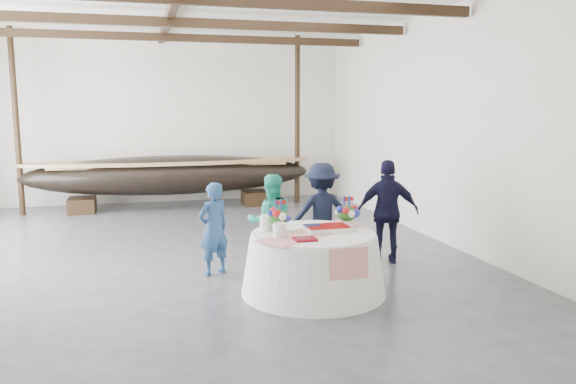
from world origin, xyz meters
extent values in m
cube|color=#3D3D42|center=(0.00, 0.00, 0.00)|extent=(10.00, 12.00, 0.01)
cube|color=silver|center=(0.00, 6.00, 2.25)|extent=(10.00, 0.02, 4.50)
cube|color=silver|center=(0.00, -6.00, 2.25)|extent=(10.00, 0.02, 4.50)
cube|color=silver|center=(5.00, 0.00, 2.25)|extent=(0.02, 12.00, 4.50)
cube|color=black|center=(0.00, 1.50, 4.25)|extent=(9.80, 0.12, 0.18)
cube|color=black|center=(0.00, 4.00, 4.25)|extent=(9.80, 0.12, 0.18)
cube|color=black|center=(0.00, 0.00, 4.38)|extent=(0.15, 11.76, 0.15)
cylinder|color=black|center=(-3.50, 4.83, 2.25)|extent=(0.14, 0.14, 4.50)
cylinder|color=black|center=(3.50, 4.83, 2.25)|extent=(0.14, 0.14, 4.50)
cube|color=black|center=(-2.12, 4.83, 0.18)|extent=(0.65, 0.83, 0.37)
cube|color=black|center=(2.31, 4.83, 0.18)|extent=(0.65, 0.83, 0.37)
ellipsoid|color=black|center=(0.10, 4.83, 0.88)|extent=(7.38, 1.48, 1.02)
cube|color=#9E7A4C|center=(0.10, 4.83, 1.15)|extent=(5.91, 0.97, 0.06)
cone|color=white|center=(1.66, -2.52, 0.42)|extent=(2.06, 2.06, 0.85)
cylinder|color=white|center=(1.66, -2.52, 0.86)|extent=(1.74, 1.74, 0.04)
cube|color=red|center=(1.66, -2.52, 0.88)|extent=(1.88, 1.52, 0.01)
cube|color=white|center=(1.86, -2.50, 0.91)|extent=(0.60, 0.40, 0.07)
cylinder|color=white|center=(1.13, -2.67, 0.98)|extent=(0.18, 0.18, 0.19)
cylinder|color=white|center=(1.04, -2.20, 0.99)|extent=(0.18, 0.18, 0.22)
cube|color=maroon|center=(1.40, -2.94, 0.89)|extent=(0.30, 0.24, 0.03)
cone|color=silver|center=(2.19, -2.64, 0.94)|extent=(0.09, 0.09, 0.12)
imported|color=navy|center=(0.40, -1.27, 0.74)|extent=(0.64, 0.56, 1.47)
imported|color=#22B392|center=(1.35, -1.19, 0.78)|extent=(0.82, 0.67, 1.56)
imported|color=black|center=(2.27, -1.02, 0.85)|extent=(1.16, 0.74, 1.70)
imported|color=black|center=(3.34, -1.34, 0.88)|extent=(1.12, 0.74, 1.76)
camera|label=1|loc=(-0.68, -9.91, 2.65)|focal=35.00mm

